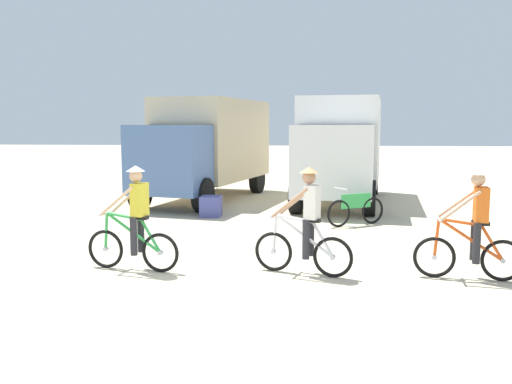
# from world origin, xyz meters

# --- Properties ---
(ground_plane) EXTENTS (120.00, 120.00, 0.00)m
(ground_plane) POSITION_xyz_m (0.00, 0.00, 0.00)
(ground_plane) COLOR beige
(box_truck_tan_camper) EXTENTS (3.76, 7.09, 3.35)m
(box_truck_tan_camper) POSITION_xyz_m (-1.89, 10.82, 1.87)
(box_truck_tan_camper) COLOR #CCB78E
(box_truck_tan_camper) RESTS_ON ground
(box_truck_white_box) EXTENTS (3.23, 7.00, 3.35)m
(box_truck_white_box) POSITION_xyz_m (2.54, 10.56, 1.87)
(box_truck_white_box) COLOR white
(box_truck_white_box) RESTS_ON ground
(cyclist_orange_shirt) EXTENTS (1.71, 0.56, 1.82)m
(cyclist_orange_shirt) POSITION_xyz_m (-1.48, 1.47, 0.85)
(cyclist_orange_shirt) COLOR black
(cyclist_orange_shirt) RESTS_ON ground
(cyclist_cowboy_hat) EXTENTS (1.66, 0.70, 1.82)m
(cyclist_cowboy_hat) POSITION_xyz_m (1.45, 1.47, 0.85)
(cyclist_cowboy_hat) COLOR black
(cyclist_cowboy_hat) RESTS_ON ground
(cyclist_near_camera) EXTENTS (1.72, 0.52, 1.82)m
(cyclist_near_camera) POSITION_xyz_m (4.13, 1.41, 0.85)
(cyclist_near_camera) COLOR black
(cyclist_near_camera) RESTS_ON ground
(bicycle_spare) EXTENTS (1.48, 1.00, 0.97)m
(bicycle_spare) POSITION_xyz_m (2.68, 6.21, 0.40)
(bicycle_spare) COLOR black
(bicycle_spare) RESTS_ON ground
(supply_crate) EXTENTS (0.55, 0.60, 0.57)m
(supply_crate) POSITION_xyz_m (-1.16, 7.22, 0.28)
(supply_crate) COLOR #4C5199
(supply_crate) RESTS_ON ground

